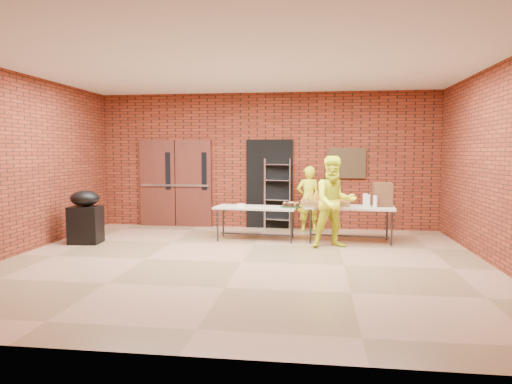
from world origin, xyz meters
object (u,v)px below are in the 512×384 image
(table_right, at_px, (350,209))
(covered_grill, at_px, (85,217))
(volunteer_woman, at_px, (308,199))
(volunteer_man, at_px, (334,202))
(wire_rack, at_px, (277,194))
(table_left, at_px, (256,209))
(coffee_dispenser, at_px, (382,195))

(table_right, xyz_separation_m, covered_grill, (-5.20, -0.82, -0.13))
(volunteer_woman, relative_size, volunteer_man, 0.86)
(wire_rack, height_order, volunteer_woman, wire_rack)
(covered_grill, bearing_deg, table_right, 3.83)
(table_left, distance_m, volunteer_man, 1.67)
(volunteer_woman, bearing_deg, table_right, 110.58)
(covered_grill, bearing_deg, table_left, 8.26)
(coffee_dispenser, bearing_deg, wire_rack, 150.32)
(covered_grill, height_order, volunteer_woman, volunteer_woman)
(wire_rack, height_order, table_right, wire_rack)
(covered_grill, relative_size, volunteer_woman, 0.71)
(table_right, relative_size, covered_grill, 1.72)
(table_right, height_order, coffee_dispenser, coffee_dispenser)
(coffee_dispenser, height_order, covered_grill, coffee_dispenser)
(volunteer_man, bearing_deg, volunteer_woman, 90.88)
(table_left, xyz_separation_m, covered_grill, (-3.30, -0.78, -0.10))
(wire_rack, distance_m, covered_grill, 4.24)
(table_right, bearing_deg, wire_rack, 145.22)
(volunteer_woman, bearing_deg, covered_grill, 8.24)
(table_left, height_order, coffee_dispenser, coffee_dispenser)
(table_right, relative_size, coffee_dispenser, 3.83)
(wire_rack, xyz_separation_m, volunteer_woman, (0.73, -0.22, -0.08))
(wire_rack, xyz_separation_m, table_left, (-0.32, -1.39, -0.20))
(volunteer_man, bearing_deg, table_left, 145.13)
(table_left, relative_size, table_right, 0.95)
(covered_grill, distance_m, volunteer_man, 4.88)
(table_left, distance_m, table_right, 1.90)
(covered_grill, relative_size, volunteer_man, 0.61)
(table_right, bearing_deg, table_left, -172.98)
(volunteer_woman, xyz_separation_m, volunteer_man, (0.51, -1.71, 0.12))
(covered_grill, height_order, volunteer_man, volunteer_man)
(table_left, relative_size, volunteer_woman, 1.16)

